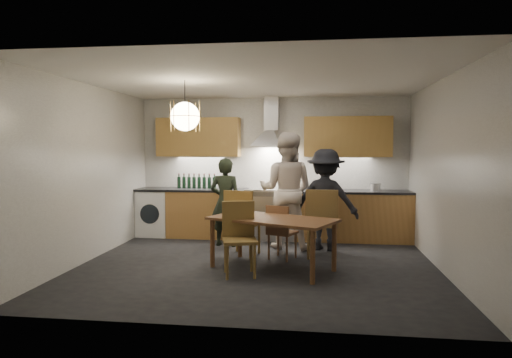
# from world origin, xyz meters

# --- Properties ---
(ground) EXTENTS (5.00, 5.00, 0.00)m
(ground) POSITION_xyz_m (0.00, 0.00, 0.00)
(ground) COLOR black
(ground) RESTS_ON ground
(room_shell) EXTENTS (5.02, 4.52, 2.61)m
(room_shell) POSITION_xyz_m (0.00, 0.00, 1.71)
(room_shell) COLOR silver
(room_shell) RESTS_ON ground
(counter_run) EXTENTS (5.00, 0.62, 0.90)m
(counter_run) POSITION_xyz_m (0.02, 1.95, 0.45)
(counter_run) COLOR tan
(counter_run) RESTS_ON ground
(range_stove) EXTENTS (0.90, 0.60, 0.92)m
(range_stove) POSITION_xyz_m (0.00, 1.94, 0.44)
(range_stove) COLOR silver
(range_stove) RESTS_ON ground
(wall_fixtures) EXTENTS (4.30, 0.54, 1.10)m
(wall_fixtures) POSITION_xyz_m (0.00, 2.07, 1.87)
(wall_fixtures) COLOR tan
(wall_fixtures) RESTS_ON ground
(pendant_lamp) EXTENTS (0.43, 0.43, 0.70)m
(pendant_lamp) POSITION_xyz_m (-1.00, -0.10, 2.10)
(pendant_lamp) COLOR black
(pendant_lamp) RESTS_ON ground
(dining_table) EXTENTS (1.87, 1.46, 0.71)m
(dining_table) POSITION_xyz_m (0.23, -0.17, 0.63)
(dining_table) COLOR brown
(dining_table) RESTS_ON ground
(chair_back_left) EXTENTS (0.56, 0.56, 1.02)m
(chair_back_left) POSITION_xyz_m (-0.31, 0.50, 0.59)
(chair_back_left) COLOR brown
(chair_back_left) RESTS_ON ground
(chair_back_mid) EXTENTS (0.48, 0.48, 0.82)m
(chair_back_mid) POSITION_xyz_m (0.30, 0.36, 0.47)
(chair_back_mid) COLOR brown
(chair_back_mid) RESTS_ON ground
(chair_back_right) EXTENTS (0.48, 0.48, 1.05)m
(chair_back_right) POSITION_xyz_m (0.91, 0.52, 0.60)
(chair_back_right) COLOR brown
(chair_back_right) RESTS_ON ground
(chair_front) EXTENTS (0.53, 0.53, 0.96)m
(chair_front) POSITION_xyz_m (-0.18, -0.46, 0.55)
(chair_front) COLOR brown
(chair_front) RESTS_ON ground
(person_left) EXTENTS (0.59, 0.42, 1.50)m
(person_left) POSITION_xyz_m (-0.69, 1.21, 0.75)
(person_left) COLOR black
(person_left) RESTS_ON ground
(person_mid) EXTENTS (1.02, 0.85, 1.92)m
(person_mid) POSITION_xyz_m (0.33, 1.20, 0.96)
(person_mid) COLOR beige
(person_mid) RESTS_ON ground
(person_right) EXTENTS (1.16, 0.80, 1.65)m
(person_right) POSITION_xyz_m (0.98, 1.15, 0.82)
(person_right) COLOR black
(person_right) RESTS_ON ground
(mixing_bowl) EXTENTS (0.34, 0.34, 0.07)m
(mixing_bowl) POSITION_xyz_m (0.99, 1.92, 0.94)
(mixing_bowl) COLOR silver
(mixing_bowl) RESTS_ON counter_run
(stock_pot) EXTENTS (0.19, 0.19, 0.13)m
(stock_pot) POSITION_xyz_m (1.87, 1.98, 0.96)
(stock_pot) COLOR silver
(stock_pot) RESTS_ON counter_run
(wine_bottles) EXTENTS (0.75, 0.07, 0.28)m
(wine_bottles) POSITION_xyz_m (-1.41, 2.01, 1.04)
(wine_bottles) COLOR black
(wine_bottles) RESTS_ON counter_run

